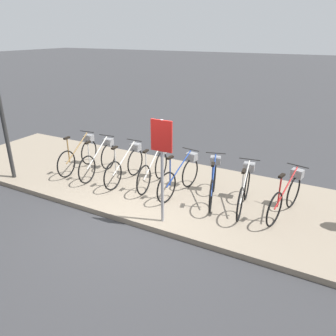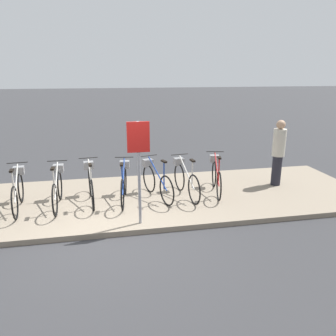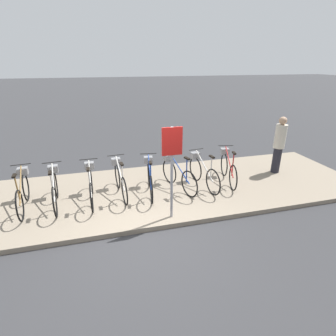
{
  "view_description": "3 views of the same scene",
  "coord_description": "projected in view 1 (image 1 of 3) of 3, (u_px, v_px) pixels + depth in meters",
  "views": [
    {
      "loc": [
        3.46,
        -4.76,
        3.71
      ],
      "look_at": [
        0.4,
        1.0,
        0.99
      ],
      "focal_mm": 35.0,
      "sensor_mm": 36.0,
      "label": 1
    },
    {
      "loc": [
        0.01,
        -5.92,
        3.17
      ],
      "look_at": [
        1.47,
        1.53,
        0.91
      ],
      "focal_mm": 35.0,
      "sensor_mm": 36.0,
      "label": 2
    },
    {
      "loc": [
        -0.78,
        -4.73,
        3.49
      ],
      "look_at": [
        0.82,
        1.29,
        0.93
      ],
      "focal_mm": 28.0,
      "sensor_mm": 36.0,
      "label": 3
    }
  ],
  "objects": [
    {
      "name": "parked_bicycle_0",
      "position": [
        80.0,
        154.0,
        9.1
      ],
      "size": [
        0.46,
        1.73,
        1.06
      ],
      "color": "black",
      "rests_on": "sidewalk"
    },
    {
      "name": "parked_bicycle_7",
      "position": [
        287.0,
        194.0,
        6.81
      ],
      "size": [
        0.53,
        1.7,
        1.06
      ],
      "color": "black",
      "rests_on": "sidewalk"
    },
    {
      "name": "parked_bicycle_5",
      "position": [
        213.0,
        181.0,
        7.45
      ],
      "size": [
        0.63,
        1.67,
        1.06
      ],
      "color": "black",
      "rests_on": "sidewalk"
    },
    {
      "name": "ground_plane",
      "position": [
        129.0,
        225.0,
        6.81
      ],
      "size": [
        120.0,
        120.0,
        0.0
      ],
      "primitive_type": "plane",
      "color": "#38383A"
    },
    {
      "name": "sign_post",
      "position": [
        162.0,
        155.0,
        6.16
      ],
      "size": [
        0.44,
        0.07,
        2.13
      ],
      "color": "#99999E",
      "rests_on": "sidewalk"
    },
    {
      "name": "parked_bicycle_1",
      "position": [
        100.0,
        158.0,
        8.76
      ],
      "size": [
        0.46,
        1.73,
        1.06
      ],
      "color": "black",
      "rests_on": "sidewalk"
    },
    {
      "name": "parked_bicycle_4",
      "position": [
        181.0,
        175.0,
        7.74
      ],
      "size": [
        0.46,
        1.72,
        1.06
      ],
      "color": "black",
      "rests_on": "sidewalk"
    },
    {
      "name": "parked_bicycle_6",
      "position": [
        245.0,
        188.0,
        7.09
      ],
      "size": [
        0.46,
        1.72,
        1.06
      ],
      "color": "black",
      "rests_on": "sidewalk"
    },
    {
      "name": "parked_bicycle_2",
      "position": [
        126.0,
        164.0,
        8.38
      ],
      "size": [
        0.46,
        1.73,
        1.06
      ],
      "color": "black",
      "rests_on": "sidewalk"
    },
    {
      "name": "parked_bicycle_3",
      "position": [
        154.0,
        167.0,
        8.17
      ],
      "size": [
        0.46,
        1.73,
        1.06
      ],
      "color": "black",
      "rests_on": "sidewalk"
    },
    {
      "name": "sidewalk",
      "position": [
        169.0,
        189.0,
        8.22
      ],
      "size": [
        13.25,
        3.53,
        0.12
      ],
      "color": "gray",
      "rests_on": "ground_plane"
    }
  ]
}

